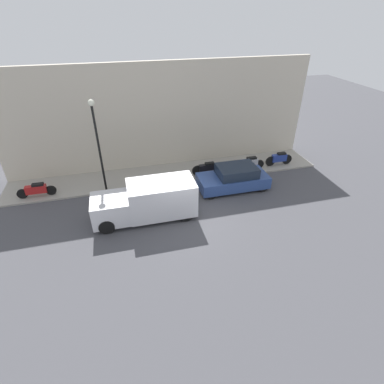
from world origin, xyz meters
name	(u,v)px	position (x,y,z in m)	size (l,w,h in m)	color
ground_plane	(184,214)	(0.00, 0.00, 0.00)	(60.00, 60.00, 0.00)	#47474C
sidewalk	(168,174)	(4.39, 0.00, 0.05)	(2.70, 19.16, 0.10)	gray
building_facade	(162,117)	(5.89, 0.00, 3.26)	(0.30, 19.16, 6.52)	beige
parked_car	(234,178)	(1.83, -3.38, 0.66)	(1.80, 4.02, 1.39)	#2D4784
delivery_van	(146,201)	(0.26, 1.85, 0.97)	(1.83, 5.03, 1.90)	silver
motorcycle_blue	(279,158)	(3.70, -7.31, 0.57)	(0.30, 1.86, 0.86)	navy
motorcycle_red	(36,190)	(3.56, 7.51, 0.54)	(0.30, 2.03, 0.80)	#B21E1E
scooter_silver	(249,163)	(3.62, -5.15, 0.55)	(0.30, 2.08, 0.83)	#B7B7BF
motorcycle_black	(207,168)	(3.67, -2.36, 0.54)	(0.30, 1.95, 0.77)	black
streetlamp	(97,135)	(3.34, 3.84, 3.40)	(0.33, 0.33, 5.15)	black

